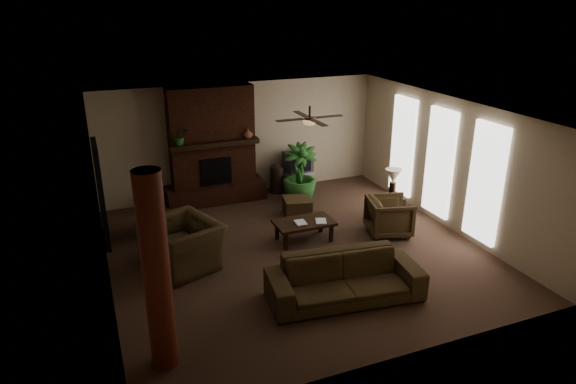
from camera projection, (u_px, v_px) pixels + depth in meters
name	position (u px, v px, depth m)	size (l,w,h in m)	color
room_shell	(296.00, 184.00, 9.68)	(7.00, 7.00, 7.00)	#4A3225
fireplace	(213.00, 155.00, 12.28)	(2.40, 0.70, 2.80)	#411D11
windows	(439.00, 163.00, 11.08)	(0.08, 3.65, 2.35)	white
log_column	(156.00, 274.00, 6.57)	(0.36, 0.36, 2.80)	maroon
doorway	(101.00, 194.00, 10.16)	(0.10, 1.00, 2.10)	black
ceiling_fan	(310.00, 120.00, 9.68)	(1.35, 1.35, 0.37)	black
sofa	(345.00, 272.00, 8.41)	(2.54, 0.74, 0.99)	#43331C
armchair_left	(182.00, 237.00, 9.42)	(1.35, 0.88, 1.18)	#43331C
armchair_right	(389.00, 215.00, 10.75)	(0.85, 0.80, 0.88)	#43331C
coffee_table	(304.00, 224.00, 10.47)	(1.20, 0.70, 0.43)	black
ottoman	(297.00, 207.00, 11.76)	(0.60, 0.60, 0.40)	#43331C
tv_stand	(296.00, 180.00, 13.28)	(0.85, 0.50, 0.50)	#B2B2B5
tv	(298.00, 162.00, 13.11)	(0.71, 0.61, 0.52)	#3A3A3C
floor_vase	(277.00, 176.00, 13.04)	(0.34, 0.34, 0.77)	#2E2119
floor_plant	(300.00, 186.00, 12.43)	(0.81, 1.45, 0.81)	#2A5B24
side_table_left	(156.00, 222.00, 10.80)	(0.50, 0.50, 0.55)	black
lamp_left	(151.00, 189.00, 10.56)	(0.43, 0.43, 0.65)	black
side_table_right	(390.00, 208.00, 11.53)	(0.50, 0.50, 0.55)	black
lamp_right	(393.00, 178.00, 11.21)	(0.39, 0.39, 0.65)	black
mantel_plant	(179.00, 138.00, 11.59)	(0.38, 0.42, 0.33)	#2A5B24
mantel_vase	(248.00, 134.00, 12.16)	(0.22, 0.23, 0.22)	brown
book_a	(295.00, 217.00, 10.28)	(0.22, 0.03, 0.29)	#999999
book_b	(316.00, 215.00, 10.38)	(0.21, 0.02, 0.29)	#999999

